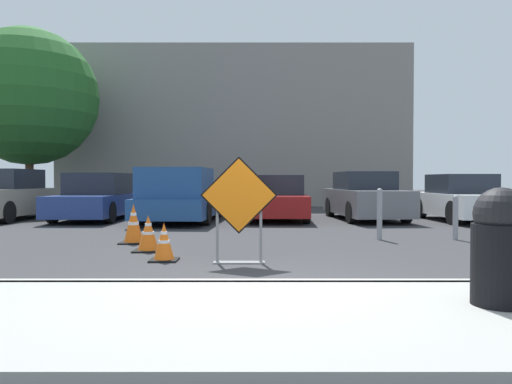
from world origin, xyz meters
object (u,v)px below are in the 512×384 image
Objects in this scene: trash_bin at (499,246)px; traffic_cone_nearest at (163,242)px; parked_car_third at (275,199)px; traffic_cone_third at (132,224)px; pickup_truck at (181,198)px; bollard_nearest at (378,213)px; parked_car_nearest at (5,197)px; road_closed_sign at (238,204)px; traffic_cone_second at (147,234)px; parked_car_fourth at (363,197)px; parked_car_second at (97,198)px; bollard_second at (454,216)px; parked_car_fifth at (460,199)px.

traffic_cone_nearest is at bearing 137.61° from trash_bin.
traffic_cone_third is at bearing 64.45° from parked_car_third.
pickup_truck is 5.28× the size of bollard_nearest.
traffic_cone_nearest is at bearing 132.12° from parked_car_nearest.
road_closed_sign is 2.05× the size of traffic_cone_third.
traffic_cone_second is 0.61× the size of trash_bin.
road_closed_sign is at bearing 85.95° from parked_car_third.
pickup_truck is at bearing 3.33° from parked_car_fourth.
road_closed_sign is 2.71× the size of traffic_cone_nearest.
traffic_cone_third is at bearing 130.25° from trash_bin.
parked_car_second is (-4.75, 8.38, -0.22)m from road_closed_sign.
bollard_nearest is 1.15× the size of bollard_second.
road_closed_sign is 1.53× the size of trash_bin.
road_closed_sign reaches higher than pickup_truck.
pickup_truck reaches higher than bollard_nearest.
trash_bin reaches higher than bollard_second.
bollard_nearest is at bearing 50.55° from parked_car_fifth.
parked_car_second is at bearing 113.43° from traffic_cone_third.
parked_car_nearest is 13.07m from bollard_second.
pickup_truck is at bearing 112.39° from trash_bin.
trash_bin is (4.39, -10.65, -0.05)m from pickup_truck.
road_closed_sign is 8.28m from parked_car_third.
parked_car_third reaches higher than traffic_cone_third.
parked_car_second is at bearing 144.56° from bollard_nearest.
parked_car_fifth is at bearing -175.92° from pickup_truck.
road_closed_sign is 1.49× the size of bollard_nearest.
parked_car_third is (2.52, 6.93, 0.34)m from traffic_cone_second.
parked_car_nearest is 0.93× the size of parked_car_second.
traffic_cone_second is at bearing -164.55° from bollard_second.
traffic_cone_third reaches higher than traffic_cone_second.
parked_car_nearest is 4.11× the size of trash_bin.
traffic_cone_third is 0.75× the size of trash_bin.
parked_car_nearest is (-7.57, 8.17, -0.16)m from road_closed_sign.
traffic_cone_third is at bearing 132.03° from road_closed_sign.
traffic_cone_nearest is 0.56× the size of trash_bin.
traffic_cone_second is 1.23m from traffic_cone_third.
parked_car_second is 0.82× the size of pickup_truck.
parked_car_fifth is at bearing 38.27° from traffic_cone_second.
parked_car_nearest is at bearing 156.58° from bollard_second.
parked_car_fifth is 3.91× the size of trash_bin.
traffic_cone_third is 5.24m from pickup_truck.
parked_car_third is at bearing 123.99° from bollard_second.
road_closed_sign is at bearing -146.10° from bollard_second.
parked_car_third is at bearing -176.46° from parked_car_nearest.
bollard_nearest reaches higher than traffic_cone_second.
road_closed_sign is at bearing -133.65° from bollard_nearest.
parked_car_nearest is at bearing 132.82° from road_closed_sign.
parked_car_second is 1.00× the size of parked_car_fourth.
parked_car_fifth is at bearing 69.18° from trash_bin.
parked_car_fifth reaches higher than trash_bin.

